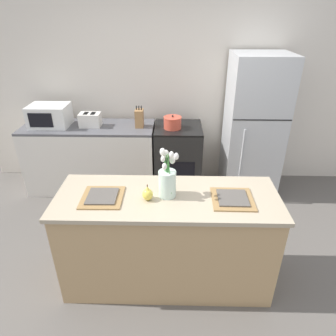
{
  "coord_description": "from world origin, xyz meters",
  "views": [
    {
      "loc": [
        0.05,
        -2.0,
        2.23
      ],
      "look_at": [
        0.0,
        0.25,
        1.03
      ],
      "focal_mm": 32.0,
      "sensor_mm": 36.0,
      "label": 1
    }
  ],
  "objects_px": {
    "refrigerator": "(253,128)",
    "knife_block": "(139,118)",
    "flower_vase": "(168,180)",
    "cooking_pot": "(173,123)",
    "stove_range": "(178,158)",
    "toaster": "(90,120)",
    "plate_setting_left": "(102,197)",
    "microwave": "(50,116)",
    "pear_figurine": "(148,194)",
    "plate_setting_right": "(233,199)"
  },
  "relations": [
    {
      "from": "flower_vase",
      "to": "cooking_pot",
      "type": "relative_size",
      "value": 1.86
    },
    {
      "from": "plate_setting_left",
      "to": "plate_setting_right",
      "type": "relative_size",
      "value": 1.0
    },
    {
      "from": "plate_setting_left",
      "to": "toaster",
      "type": "distance_m",
      "value": 1.71
    },
    {
      "from": "toaster",
      "to": "plate_setting_right",
      "type": "bearing_deg",
      "value": -46.92
    },
    {
      "from": "refrigerator",
      "to": "microwave",
      "type": "bearing_deg",
      "value": -179.97
    },
    {
      "from": "plate_setting_right",
      "to": "knife_block",
      "type": "relative_size",
      "value": 1.21
    },
    {
      "from": "stove_range",
      "to": "flower_vase",
      "type": "xyz_separation_m",
      "value": [
        -0.1,
        -1.59,
        0.6
      ]
    },
    {
      "from": "plate_setting_right",
      "to": "toaster",
      "type": "xyz_separation_m",
      "value": [
        -1.53,
        1.63,
        0.07
      ]
    },
    {
      "from": "microwave",
      "to": "stove_range",
      "type": "bearing_deg",
      "value": 0.02
    },
    {
      "from": "pear_figurine",
      "to": "knife_block",
      "type": "distance_m",
      "value": 1.66
    },
    {
      "from": "flower_vase",
      "to": "knife_block",
      "type": "relative_size",
      "value": 1.54
    },
    {
      "from": "knife_block",
      "to": "cooking_pot",
      "type": "bearing_deg",
      "value": -6.65
    },
    {
      "from": "cooking_pot",
      "to": "microwave",
      "type": "distance_m",
      "value": 1.55
    },
    {
      "from": "stove_range",
      "to": "pear_figurine",
      "type": "relative_size",
      "value": 6.58
    },
    {
      "from": "plate_setting_left",
      "to": "refrigerator",
      "type": "bearing_deg",
      "value": 46.41
    },
    {
      "from": "cooking_pot",
      "to": "plate_setting_left",
      "type": "bearing_deg",
      "value": -108.75
    },
    {
      "from": "microwave",
      "to": "knife_block",
      "type": "distance_m",
      "value": 1.13
    },
    {
      "from": "microwave",
      "to": "toaster",
      "type": "bearing_deg",
      "value": -0.77
    },
    {
      "from": "stove_range",
      "to": "plate_setting_right",
      "type": "bearing_deg",
      "value": -75.9
    },
    {
      "from": "toaster",
      "to": "refrigerator",
      "type": "bearing_deg",
      "value": 0.23
    },
    {
      "from": "microwave",
      "to": "knife_block",
      "type": "xyz_separation_m",
      "value": [
        1.13,
        -0.01,
        -0.02
      ]
    },
    {
      "from": "refrigerator",
      "to": "plate_setting_right",
      "type": "height_order",
      "value": "refrigerator"
    },
    {
      "from": "plate_setting_right",
      "to": "cooking_pot",
      "type": "height_order",
      "value": "cooking_pot"
    },
    {
      "from": "microwave",
      "to": "knife_block",
      "type": "height_order",
      "value": "same"
    },
    {
      "from": "stove_range",
      "to": "knife_block",
      "type": "distance_m",
      "value": 0.75
    },
    {
      "from": "knife_block",
      "to": "stove_range",
      "type": "bearing_deg",
      "value": 0.83
    },
    {
      "from": "pear_figurine",
      "to": "microwave",
      "type": "height_order",
      "value": "microwave"
    },
    {
      "from": "refrigerator",
      "to": "stove_range",
      "type": "bearing_deg",
      "value": -179.96
    },
    {
      "from": "refrigerator",
      "to": "knife_block",
      "type": "distance_m",
      "value": 1.45
    },
    {
      "from": "stove_range",
      "to": "plate_setting_left",
      "type": "distance_m",
      "value": 1.81
    },
    {
      "from": "stove_range",
      "to": "plate_setting_left",
      "type": "relative_size",
      "value": 2.76
    },
    {
      "from": "refrigerator",
      "to": "plate_setting_right",
      "type": "distance_m",
      "value": 1.73
    },
    {
      "from": "plate_setting_right",
      "to": "cooking_pot",
      "type": "relative_size",
      "value": 1.45
    },
    {
      "from": "stove_range",
      "to": "pear_figurine",
      "type": "bearing_deg",
      "value": -98.65
    },
    {
      "from": "flower_vase",
      "to": "plate_setting_left",
      "type": "distance_m",
      "value": 0.53
    },
    {
      "from": "refrigerator",
      "to": "flower_vase",
      "type": "height_order",
      "value": "refrigerator"
    },
    {
      "from": "microwave",
      "to": "cooking_pot",
      "type": "bearing_deg",
      "value": -2.03
    },
    {
      "from": "refrigerator",
      "to": "pear_figurine",
      "type": "relative_size",
      "value": 13.07
    },
    {
      "from": "refrigerator",
      "to": "cooking_pot",
      "type": "bearing_deg",
      "value": -176.85
    },
    {
      "from": "knife_block",
      "to": "toaster",
      "type": "bearing_deg",
      "value": -179.96
    },
    {
      "from": "knife_block",
      "to": "plate_setting_left",
      "type": "bearing_deg",
      "value": -94.23
    },
    {
      "from": "plate_setting_right",
      "to": "microwave",
      "type": "relative_size",
      "value": 0.68
    },
    {
      "from": "flower_vase",
      "to": "cooking_pot",
      "type": "height_order",
      "value": "flower_vase"
    },
    {
      "from": "flower_vase",
      "to": "microwave",
      "type": "bearing_deg",
      "value": 133.86
    },
    {
      "from": "cooking_pot",
      "to": "refrigerator",
      "type": "bearing_deg",
      "value": 3.15
    },
    {
      "from": "toaster",
      "to": "cooking_pot",
      "type": "height_order",
      "value": "toaster"
    },
    {
      "from": "knife_block",
      "to": "microwave",
      "type": "bearing_deg",
      "value": 179.68
    },
    {
      "from": "flower_vase",
      "to": "knife_block",
      "type": "bearing_deg",
      "value": 103.98
    },
    {
      "from": "refrigerator",
      "to": "toaster",
      "type": "height_order",
      "value": "refrigerator"
    },
    {
      "from": "toaster",
      "to": "microwave",
      "type": "bearing_deg",
      "value": 179.23
    }
  ]
}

